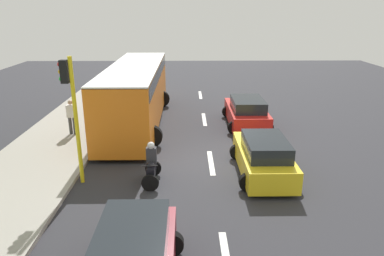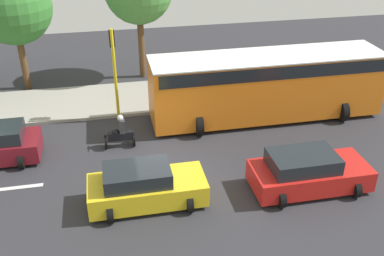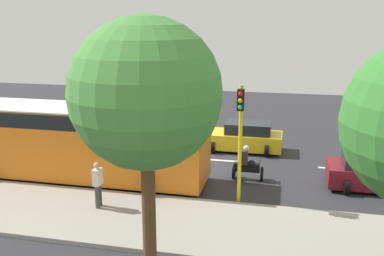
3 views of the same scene
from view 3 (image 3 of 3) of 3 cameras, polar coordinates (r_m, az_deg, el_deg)
name	(u,v)px [view 3 (image 3 of 3)]	position (r m, az deg, el deg)	size (l,w,h in m)	color
ground_plane	(216,161)	(21.33, 3.23, -4.37)	(40.00, 60.00, 0.10)	#2D2D33
sidewalk	(182,224)	(14.95, -1.34, -12.45)	(4.00, 60.00, 0.15)	#9E998E
lane_stripe_far_north	(0,145)	(26.01, -23.85, -2.00)	(0.20, 2.40, 0.01)	white
lane_stripe_north	(102,152)	(23.01, -11.69, -3.09)	(0.20, 2.40, 0.01)	white
lane_stripe_mid	(216,160)	(21.31, 3.23, -4.23)	(0.20, 2.40, 0.01)	white
lane_stripe_south	(345,169)	(21.24, 19.47, -5.14)	(0.20, 2.40, 0.01)	white
car_maroon	(379,173)	(19.16, 23.34, -5.42)	(2.21, 4.17, 1.52)	maroon
car_red	(136,129)	(24.37, -7.36, -0.18)	(2.30, 4.35, 1.52)	red
car_yellow_cab	(243,137)	(22.75, 6.73, -1.23)	(2.16, 4.13, 1.52)	yellow
city_bus	(78,137)	(19.06, -14.70, -1.19)	(3.20, 11.00, 3.16)	orange
motorcycle	(247,165)	(18.81, 7.27, -4.88)	(0.60, 1.30, 1.53)	black
pedestrian_near_signal	(98,183)	(15.97, -12.28, -7.10)	(0.40, 0.24, 1.69)	#3F3F3F
traffic_light_corner	(240,129)	(15.66, 6.35, -0.08)	(0.49, 0.24, 4.50)	yellow
street_tree_center	(146,95)	(10.55, -6.10, 4.37)	(3.75, 3.75, 6.92)	brown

